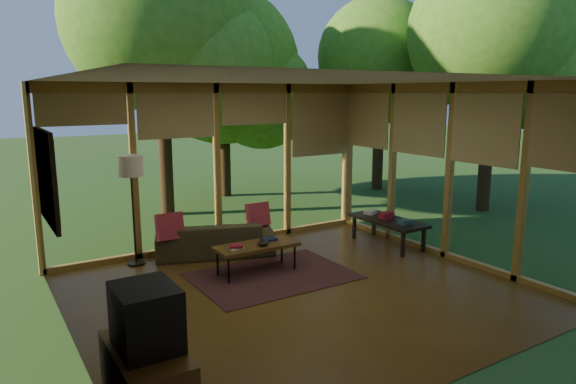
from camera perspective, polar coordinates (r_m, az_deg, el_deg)
floor at (r=6.81m, az=1.30°, el=-10.99°), size 5.50×5.50×0.00m
ceiling at (r=6.32m, az=1.41°, el=12.36°), size 5.50×5.50×0.00m
wall_left at (r=5.45m, az=-23.57°, el=-2.65°), size 0.04×5.00×2.70m
wall_front at (r=4.61m, az=18.81°, el=-4.69°), size 5.50×0.04×2.70m
window_wall_back at (r=8.60m, az=-7.88°, el=2.87°), size 5.50×0.12×2.70m
window_wall_right at (r=8.25m, az=17.52°, el=2.12°), size 0.12×5.00×2.70m
exterior_lawn at (r=17.73m, az=8.69°, el=2.57°), size 40.00×40.00×0.00m
tree_nw at (r=11.12m, az=-14.23°, el=18.23°), size 3.82×3.82×5.93m
tree_ne at (r=12.90m, az=-7.45°, el=13.73°), size 3.79×3.79×5.08m
tree_se at (r=11.85m, az=21.72°, el=16.17°), size 3.44×3.44×5.51m
tree_far at (r=13.77m, az=9.87°, el=14.47°), size 3.06×3.06×4.97m
rug at (r=7.34m, az=-1.69°, el=-9.28°), size 2.18×1.54×0.01m
sofa at (r=8.26m, az=-8.09°, el=-5.14°), size 1.98×1.31×0.54m
pillow_left at (r=7.87m, az=-13.00°, el=-3.79°), size 0.40×0.21×0.42m
pillow_right at (r=8.46m, az=-3.37°, el=-2.55°), size 0.38×0.20×0.40m
ct_book_lower at (r=7.15m, az=-5.80°, el=-6.23°), size 0.20×0.15×0.03m
ct_book_upper at (r=7.14m, az=-5.80°, el=-5.99°), size 0.23×0.20×0.03m
ct_book_side at (r=7.53m, az=-2.13°, el=-5.28°), size 0.22×0.17×0.03m
ct_bowl at (r=7.28m, az=-2.79°, el=-5.70°), size 0.16×0.16×0.07m
media_cabinet at (r=4.45m, az=-15.37°, el=-19.78°), size 0.50×1.00×0.60m
television at (r=4.21m, az=-15.49°, el=-13.26°), size 0.45×0.55×0.50m
console_book_a at (r=8.52m, az=12.89°, el=-3.26°), size 0.20×0.15×0.07m
console_book_b at (r=8.83m, az=10.84°, el=-2.58°), size 0.23×0.17×0.10m
console_book_c at (r=9.12m, az=9.13°, el=-2.23°), size 0.26×0.22×0.06m
floor_lamp at (r=7.83m, az=-17.06°, el=2.11°), size 0.36×0.36×1.65m
coffee_table at (r=7.36m, az=-3.51°, el=-6.09°), size 1.20×0.50×0.43m
side_console at (r=8.82m, az=11.04°, el=-3.26°), size 0.60×1.40×0.46m
wall_painting at (r=6.79m, az=-25.22°, el=1.47°), size 0.06×1.35×1.15m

